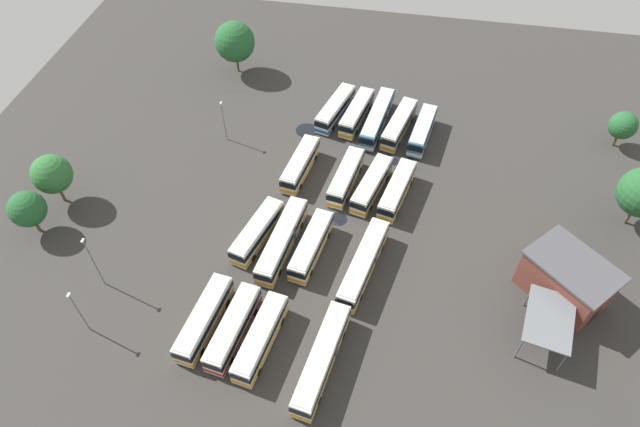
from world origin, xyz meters
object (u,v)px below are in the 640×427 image
at_px(bus_row2_slot1, 282,240).
at_px(lamp_post_mid_lot, 78,311).
at_px(bus_row1_slot2, 346,177).
at_px(lamp_post_far_corner, 93,261).
at_px(bus_row0_slot1, 357,113).
at_px(bus_row0_slot3, 399,124).
at_px(maintenance_shelter, 550,319).
at_px(bus_row0_slot2, 377,118).
at_px(tree_northeast, 235,42).
at_px(bus_row2_slot4, 364,263).
at_px(bus_row1_slot4, 397,190).
at_px(tree_east_edge, 623,125).
at_px(bus_row1_slot3, 372,185).
at_px(bus_row0_slot4, 422,130).
at_px(depot_building, 567,279).
at_px(bus_row3_slot1, 233,328).
at_px(bus_row3_slot4, 322,358).
at_px(lamp_post_by_building, 224,119).
at_px(bus_row2_slot0, 257,232).
at_px(bus_row0_slot0, 335,109).
at_px(tree_south_edge, 27,209).
at_px(tree_north_edge, 52,174).
at_px(bus_row3_slot2, 261,338).
at_px(bus_row1_slot0, 300,164).
at_px(bus_row2_slot2, 311,246).
at_px(bus_row3_slot0, 204,319).

bearing_deg(bus_row2_slot1, lamp_post_mid_lot, -50.84).
height_order(bus_row1_slot2, lamp_post_far_corner, lamp_post_far_corner).
bearing_deg(bus_row0_slot1, bus_row0_slot3, 76.54).
relative_size(maintenance_shelter, lamp_post_far_corner, 1.00).
relative_size(bus_row0_slot2, tree_northeast, 1.44).
bearing_deg(bus_row0_slot3, bus_row2_slot4, -3.92).
bearing_deg(bus_row2_slot4, bus_row1_slot4, 167.82).
relative_size(maintenance_shelter, tree_east_edge, 1.44).
bearing_deg(bus_row2_slot4, bus_row1_slot2, -162.85).
xyz_separation_m(bus_row1_slot3, bus_row1_slot4, (0.41, 3.86, 0.00)).
distance_m(bus_row0_slot4, bus_row1_slot3, 15.64).
bearing_deg(depot_building, bus_row3_slot1, -71.02).
height_order(bus_row0_slot3, bus_row1_slot4, same).
distance_m(bus_row3_slot4, lamp_post_by_building, 43.97).
bearing_deg(bus_row2_slot0, bus_row0_slot3, 147.26).
height_order(bus_row0_slot0, bus_row1_slot4, same).
height_order(bus_row0_slot0, tree_south_edge, tree_south_edge).
height_order(bus_row0_slot2, tree_north_edge, tree_north_edge).
xyz_separation_m(bus_row1_slot3, bus_row3_slot2, (28.09, -9.96, 0.00)).
distance_m(bus_row0_slot1, lamp_post_far_corner, 48.99).
relative_size(bus_row0_slot1, bus_row1_slot0, 1.02).
bearing_deg(bus_row2_slot0, bus_row2_slot4, 80.07).
xyz_separation_m(lamp_post_by_building, tree_north_edge, (18.00, -20.06, 1.27)).
height_order(maintenance_shelter, tree_east_edge, tree_east_edge).
bearing_deg(bus_row1_slot4, lamp_post_far_corner, -58.18).
bearing_deg(bus_row0_slot0, bus_row0_slot1, 83.44).
relative_size(bus_row2_slot4, bus_row3_slot1, 1.23).
height_order(bus_row0_slot0, maintenance_shelter, maintenance_shelter).
distance_m(bus_row2_slot2, lamp_post_far_corner, 28.16).
relative_size(bus_row0_slot4, maintenance_shelter, 1.21).
bearing_deg(bus_row3_slot4, bus_row2_slot2, -164.51).
relative_size(bus_row0_slot0, bus_row3_slot2, 1.00).
xyz_separation_m(bus_row1_slot2, bus_row1_slot3, (0.88, 4.10, 0.00)).
height_order(maintenance_shelter, tree_north_edge, tree_north_edge).
height_order(bus_row3_slot2, depot_building, depot_building).
bearing_deg(lamp_post_far_corner, tree_north_edge, -135.95).
bearing_deg(bus_row0_slot2, bus_row1_slot4, 16.53).
distance_m(bus_row1_slot4, bus_row2_slot2, 16.57).
bearing_deg(bus_row0_slot2, lamp_post_by_building, -71.78).
bearing_deg(bus_row2_slot1, bus_row0_slot3, 153.97).
height_order(bus_row0_slot2, tree_south_edge, tree_south_edge).
height_order(bus_row1_slot3, lamp_post_mid_lot, lamp_post_mid_lot).
relative_size(bus_row2_slot2, lamp_post_by_building, 1.51).
xyz_separation_m(bus_row2_slot2, bus_row2_slot4, (1.65, 7.46, 0.00)).
distance_m(bus_row2_slot1, lamp_post_far_corner, 24.46).
bearing_deg(depot_building, bus_row2_slot4, -87.23).
height_order(bus_row0_slot2, bus_row2_slot4, same).
xyz_separation_m(bus_row0_slot3, bus_row3_slot0, (41.80, -20.27, 0.00)).
bearing_deg(bus_row1_slot0, bus_row0_slot2, 142.29).
xyz_separation_m(bus_row0_slot3, bus_row0_slot4, (0.88, 3.95, -0.00)).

